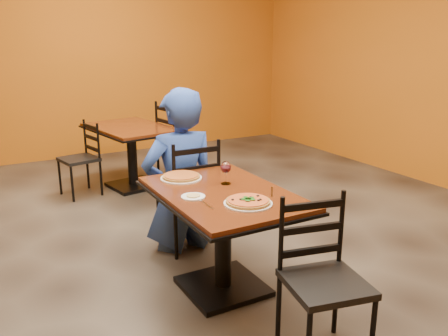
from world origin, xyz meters
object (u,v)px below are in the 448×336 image
table_main (223,217)px  pizza_main (248,201)px  pizza_far (181,176)px  side_plate (193,197)px  chair_second_left (79,160)px  diner (180,170)px  table_second (131,142)px  wine_glass (226,172)px  chair_main_near (326,285)px  chair_main_far (188,193)px  chair_second_right (180,141)px  plate_far (181,178)px  plate_main (248,203)px

table_main → pizza_main: bearing=-87.3°
pizza_far → side_plate: 0.44m
chair_second_left → diner: bearing=2.3°
table_second → wine_glass: wine_glass is taller
chair_main_near → pizza_far: bearing=112.8°
chair_main_far → side_plate: 0.92m
table_main → wine_glass: (0.10, 0.14, 0.28)m
chair_main_far → chair_second_right: 1.99m
chair_main_far → plate_far: 0.53m
chair_main_near → wine_glass: size_ratio=5.15×
chair_second_left → chair_main_near: bearing=-3.1°
table_second → chair_main_near: size_ratio=1.41×
table_main → pizza_main: (0.01, -0.30, 0.21)m
table_second → chair_second_left: chair_second_left is taller
chair_second_left → chair_main_far: bearing=3.7°
plate_far → wine_glass: (0.23, -0.27, 0.08)m
chair_main_near → table_second: bearing=100.6°
wine_glass → table_second: bearing=87.5°
diner → chair_second_right: bearing=-112.4°
chair_second_right → pizza_far: 2.45m
chair_main_near → plate_far: bearing=112.8°
chair_main_far → pizza_far: (-0.22, -0.39, 0.29)m
chair_second_left → chair_second_right: (1.26, 0.00, 0.08)m
chair_main_near → table_main: bearing=109.7°
diner → plate_main: (-0.02, -1.13, 0.06)m
plate_main → pizza_main: (0.00, 0.00, 0.02)m
plate_main → chair_main_far: bearing=85.9°
table_second → diner: bearing=-95.3°
plate_main → side_plate: bearing=131.2°
chair_second_left → diner: (0.46, -1.82, 0.27)m
chair_second_right → plate_far: (-0.97, -2.24, 0.25)m
side_plate → plate_far: bearing=76.3°
diner → chair_main_near: bearing=94.1°
chair_main_far → wine_glass: (0.00, -0.66, 0.35)m
table_main → diner: bearing=87.3°
table_second → plate_far: 2.27m
table_second → chair_main_near: (-0.08, -3.58, -0.09)m
table_second → side_plate: size_ratio=8.16×
chair_second_right → diner: size_ratio=0.73×
diner → pizza_main: (-0.02, -1.13, 0.08)m
chair_main_far → plate_far: chair_main_far is taller
table_main → chair_main_far: (0.09, 0.80, -0.07)m
plate_far → pizza_far: pizza_far is taller
chair_main_near → chair_second_left: bearing=110.6°
chair_main_near → plate_far: 1.40m
chair_second_left → pizza_main: (0.43, -2.95, 0.35)m
table_second → pizza_main: bearing=-93.8°
table_main → side_plate: bearing=-175.5°
pizza_far → chair_second_left: bearing=97.4°
chair_second_right → plate_far: size_ratio=3.24×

